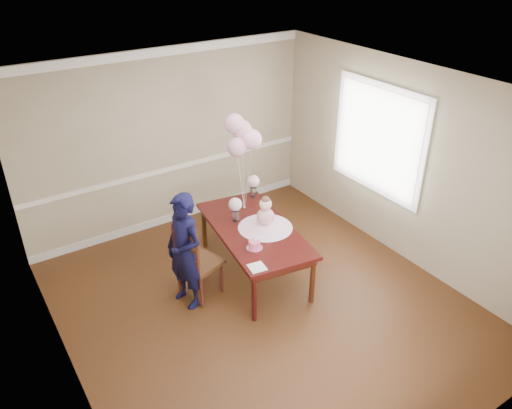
% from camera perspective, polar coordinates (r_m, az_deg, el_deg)
% --- Properties ---
extents(floor, '(4.50, 5.00, 0.00)m').
position_cam_1_polar(floor, '(6.31, 0.88, -11.45)').
color(floor, '#351B0D').
rests_on(floor, ground).
extents(ceiling, '(4.50, 5.00, 0.02)m').
position_cam_1_polar(ceiling, '(4.99, 1.12, 12.81)').
color(ceiling, white).
rests_on(ceiling, wall_back).
extents(wall_back, '(4.50, 0.02, 2.70)m').
position_cam_1_polar(wall_back, '(7.52, -9.85, 7.23)').
color(wall_back, tan).
rests_on(wall_back, floor).
extents(wall_front, '(4.50, 0.02, 2.70)m').
position_cam_1_polar(wall_front, '(4.12, 21.63, -15.34)').
color(wall_front, tan).
rests_on(wall_front, floor).
extents(wall_left, '(0.02, 5.00, 2.70)m').
position_cam_1_polar(wall_left, '(4.84, -21.90, -8.01)').
color(wall_left, tan).
rests_on(wall_left, floor).
extents(wall_right, '(0.02, 5.00, 2.70)m').
position_cam_1_polar(wall_right, '(6.91, 16.67, 4.39)').
color(wall_right, tan).
rests_on(wall_right, floor).
extents(chair_rail_trim, '(4.50, 0.02, 0.07)m').
position_cam_1_polar(chair_rail_trim, '(7.69, -9.54, 4.09)').
color(chair_rail_trim, white).
rests_on(chair_rail_trim, wall_back).
extents(crown_molding, '(4.50, 0.02, 0.12)m').
position_cam_1_polar(crown_molding, '(7.14, -10.71, 16.76)').
color(crown_molding, white).
rests_on(crown_molding, wall_back).
extents(baseboard_trim, '(4.50, 0.02, 0.12)m').
position_cam_1_polar(baseboard_trim, '(8.07, -9.06, -1.31)').
color(baseboard_trim, silver).
rests_on(baseboard_trim, floor).
extents(window_frame, '(0.02, 1.66, 1.56)m').
position_cam_1_polar(window_frame, '(7.12, 13.79, 7.27)').
color(window_frame, white).
rests_on(window_frame, wall_right).
extents(window_blinds, '(0.01, 1.50, 1.40)m').
position_cam_1_polar(window_blinds, '(7.11, 13.69, 7.24)').
color(window_blinds, white).
rests_on(window_blinds, wall_right).
extents(dining_table_top, '(1.19, 1.98, 0.05)m').
position_cam_1_polar(dining_table_top, '(6.46, -0.23, -2.88)').
color(dining_table_top, black).
rests_on(dining_table_top, table_leg_fl).
extents(table_apron, '(1.09, 1.88, 0.09)m').
position_cam_1_polar(table_apron, '(6.50, -0.23, -3.41)').
color(table_apron, black).
rests_on(table_apron, table_leg_fl).
extents(table_leg_fl, '(0.07, 0.07, 0.65)m').
position_cam_1_polar(table_leg_fl, '(5.90, -0.20, -10.65)').
color(table_leg_fl, black).
rests_on(table_leg_fl, floor).
extents(table_leg_fr, '(0.07, 0.07, 0.65)m').
position_cam_1_polar(table_leg_fr, '(6.20, 6.47, -8.63)').
color(table_leg_fr, black).
rests_on(table_leg_fr, floor).
extents(table_leg_bl, '(0.07, 0.07, 0.65)m').
position_cam_1_polar(table_leg_bl, '(7.21, -5.93, -2.64)').
color(table_leg_bl, black).
rests_on(table_leg_bl, floor).
extents(table_leg_br, '(0.07, 0.07, 0.65)m').
position_cam_1_polar(table_leg_br, '(7.45, -0.25, -1.31)').
color(table_leg_br, black).
rests_on(table_leg_br, floor).
extents(baby_skirt, '(0.80, 0.80, 0.09)m').
position_cam_1_polar(baby_skirt, '(6.44, 1.07, -2.28)').
color(baby_skirt, '#F0B1D5').
rests_on(baby_skirt, dining_table_top).
extents(baby_torso, '(0.22, 0.22, 0.22)m').
position_cam_1_polar(baby_torso, '(6.38, 1.08, -1.35)').
color(baby_torso, pink).
rests_on(baby_torso, baby_skirt).
extents(baby_head, '(0.16, 0.16, 0.16)m').
position_cam_1_polar(baby_head, '(6.29, 1.10, 0.04)').
color(baby_head, '#FFDAAF').
rests_on(baby_head, baby_torso).
extents(baby_hair, '(0.11, 0.11, 0.11)m').
position_cam_1_polar(baby_hair, '(6.26, 1.10, 0.49)').
color(baby_hair, brown).
rests_on(baby_hair, baby_head).
extents(cake_platter, '(0.23, 0.23, 0.01)m').
position_cam_1_polar(cake_platter, '(6.06, -0.18, -4.97)').
color(cake_platter, white).
rests_on(cake_platter, dining_table_top).
extents(birthday_cake, '(0.16, 0.16, 0.09)m').
position_cam_1_polar(birthday_cake, '(6.03, -0.18, -4.57)').
color(birthday_cake, '#F04C82').
rests_on(birthday_cake, cake_platter).
extents(cake_flower_a, '(0.03, 0.03, 0.03)m').
position_cam_1_polar(cake_flower_a, '(6.00, -0.18, -4.09)').
color(cake_flower_a, silver).
rests_on(cake_flower_a, birthday_cake).
extents(cake_flower_b, '(0.03, 0.03, 0.03)m').
position_cam_1_polar(cake_flower_b, '(6.02, -0.01, -3.94)').
color(cake_flower_b, white).
rests_on(cake_flower_b, birthday_cake).
extents(rose_vase_near, '(0.11, 0.11, 0.15)m').
position_cam_1_polar(rose_vase_near, '(6.58, -2.36, -1.26)').
color(rose_vase_near, silver).
rests_on(rose_vase_near, dining_table_top).
extents(roses_near, '(0.18, 0.18, 0.18)m').
position_cam_1_polar(roses_near, '(6.50, -2.39, 0.02)').
color(roses_near, beige).
rests_on(roses_near, rose_vase_near).
extents(rose_vase_far, '(0.11, 0.11, 0.15)m').
position_cam_1_polar(rose_vase_far, '(7.17, -0.31, 1.47)').
color(rose_vase_far, silver).
rests_on(rose_vase_far, dining_table_top).
extents(roses_far, '(0.18, 0.18, 0.18)m').
position_cam_1_polar(roses_far, '(7.09, -0.31, 2.67)').
color(roses_far, white).
rests_on(roses_far, rose_vase_far).
extents(napkin, '(0.21, 0.21, 0.01)m').
position_cam_1_polar(napkin, '(5.74, 0.12, -7.19)').
color(napkin, white).
rests_on(napkin, dining_table_top).
extents(balloon_weight, '(0.04, 0.04, 0.02)m').
position_cam_1_polar(balloon_weight, '(6.88, -1.31, -0.42)').
color(balloon_weight, '#BABABE').
rests_on(balloon_weight, dining_table_top).
extents(balloon_a, '(0.26, 0.26, 0.26)m').
position_cam_1_polar(balloon_a, '(6.44, -2.17, 6.57)').
color(balloon_a, '#DA9AB1').
rests_on(balloon_a, balloon_ribbon_a).
extents(balloon_b, '(0.26, 0.26, 0.26)m').
position_cam_1_polar(balloon_b, '(6.43, -0.48, 7.46)').
color(balloon_b, '#FFB4DA').
rests_on(balloon_b, balloon_ribbon_b).
extents(balloon_c, '(0.26, 0.26, 0.26)m').
position_cam_1_polar(balloon_c, '(6.49, -1.61, 8.54)').
color(balloon_c, '#DE9DA9').
rests_on(balloon_c, balloon_ribbon_c).
extents(balloon_d, '(0.26, 0.26, 0.26)m').
position_cam_1_polar(balloon_d, '(6.44, -2.46, 9.24)').
color(balloon_d, '#E5A2BC').
rests_on(balloon_d, balloon_ribbon_d).
extents(balloon_ribbon_a, '(0.09, 0.02, 0.78)m').
position_cam_1_polar(balloon_ribbon_a, '(6.68, -1.72, 2.42)').
color(balloon_ribbon_a, white).
rests_on(balloon_ribbon_a, balloon_weight).
extents(balloon_ribbon_b, '(0.09, 0.06, 0.87)m').
position_cam_1_polar(balloon_ribbon_b, '(6.67, -0.91, 2.85)').
color(balloon_ribbon_b, white).
rests_on(balloon_ribbon_b, balloon_weight).
extents(balloon_ribbon_c, '(0.03, 0.09, 0.97)m').
position_cam_1_polar(balloon_ribbon_c, '(6.70, -1.45, 3.39)').
color(balloon_ribbon_c, white).
rests_on(balloon_ribbon_c, balloon_weight).
extents(balloon_ribbon_d, '(0.06, 0.11, 1.06)m').
position_cam_1_polar(balloon_ribbon_d, '(6.67, -1.85, 3.70)').
color(balloon_ribbon_d, white).
rests_on(balloon_ribbon_d, balloon_weight).
extents(dining_chair_seat, '(0.59, 0.59, 0.05)m').
position_cam_1_polar(dining_chair_seat, '(6.24, -6.44, -6.63)').
color(dining_chair_seat, '#3B2010').
rests_on(dining_chair_seat, chair_leg_fl).
extents(chair_leg_fl, '(0.05, 0.05, 0.45)m').
position_cam_1_polar(chair_leg_fl, '(6.18, -6.25, -9.94)').
color(chair_leg_fl, '#3B1410').
rests_on(chair_leg_fl, floor).
extents(chair_leg_fr, '(0.05, 0.05, 0.45)m').
position_cam_1_polar(chair_leg_fr, '(6.39, -3.89, -8.28)').
color(chair_leg_fr, '#3B1610').
rests_on(chair_leg_fr, floor).
extents(chair_leg_bl, '(0.05, 0.05, 0.45)m').
position_cam_1_polar(chair_leg_bl, '(6.40, -8.74, -8.56)').
color(chair_leg_bl, '#3B1510').
rests_on(chair_leg_bl, floor).
extents(chair_leg_br, '(0.05, 0.05, 0.45)m').
position_cam_1_polar(chair_leg_br, '(6.60, -6.37, -7.02)').
color(chair_leg_br, '#36110E').
rests_on(chair_leg_br, floor).
extents(chair_back_post_l, '(0.05, 0.05, 0.59)m').
position_cam_1_polar(chair_back_post_l, '(5.83, -6.68, -5.82)').
color(chair_back_post_l, '#3B1610').
rests_on(chair_back_post_l, dining_chair_seat).
extents(chair_back_post_r, '(0.05, 0.05, 0.59)m').
position_cam_1_polar(chair_back_post_r, '(6.07, -9.27, -4.51)').
color(chair_back_post_r, '#38140F').
rests_on(chair_back_post_r, dining_chair_seat).
extents(chair_slat_low, '(0.17, 0.41, 0.05)m').
position_cam_1_polar(chair_slat_low, '(6.02, -7.92, -6.15)').
color(chair_slat_low, '#381E0F').
rests_on(chair_slat_low, dining_chair_seat).
extents(chair_slat_mid, '(0.17, 0.41, 0.05)m').
position_cam_1_polar(chair_slat_mid, '(5.92, -8.03, -4.82)').
color(chair_slat_mid, '#3D2310').
rests_on(chair_slat_mid, dining_chair_seat).
extents(chair_slat_top, '(0.17, 0.41, 0.05)m').
position_cam_1_polar(chair_slat_top, '(5.83, -8.15, -3.44)').
color(chair_slat_top, '#38140F').
rests_on(chair_slat_top, dining_chair_seat).
extents(woman, '(0.48, 0.61, 1.50)m').
position_cam_1_polar(woman, '(5.98, -8.16, -5.35)').
color(woman, black).
rests_on(woman, floor).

